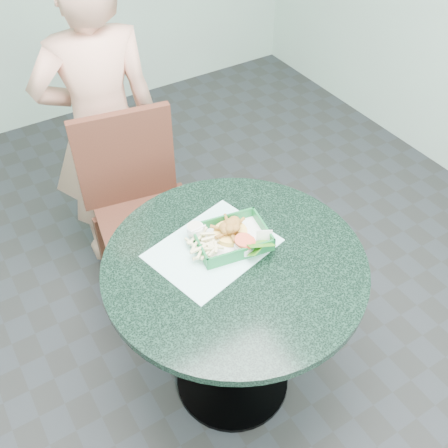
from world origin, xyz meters
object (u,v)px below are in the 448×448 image
dining_chair (140,200)px  food_basket (231,244)px  cafe_table (234,296)px  crab_sandwich (229,233)px  sauce_ramekin (195,237)px  diner_person (102,125)px

dining_chair → food_basket: 0.69m
cafe_table → dining_chair: size_ratio=0.98×
food_basket → cafe_table: bearing=-114.8°
food_basket → crab_sandwich: (0.01, 0.02, 0.03)m
dining_chair → crab_sandwich: size_ratio=7.78×
crab_sandwich → sauce_ramekin: (-0.12, 0.04, 0.00)m
cafe_table → dining_chair: dining_chair is taller
diner_person → food_basket: 0.94m
dining_chair → sauce_ramekin: 0.64m
dining_chair → food_basket: bearing=-72.7°
cafe_table → dining_chair: (-0.05, 0.72, -0.05)m
dining_chair → diner_person: 0.38m
crab_sandwich → sauce_ramekin: bearing=159.5°
cafe_table → diner_person: (-0.07, 1.01, 0.20)m
cafe_table → crab_sandwich: (0.04, 0.10, 0.22)m
dining_chair → food_basket: (0.08, -0.64, 0.23)m
cafe_table → sauce_ramekin: sauce_ramekin is taller
cafe_table → sauce_ramekin: 0.27m
sauce_ramekin → food_basket: bearing=-30.8°
crab_sandwich → dining_chair: bearing=97.9°
cafe_table → diner_person: 1.03m
dining_chair → diner_person: bearing=104.5°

